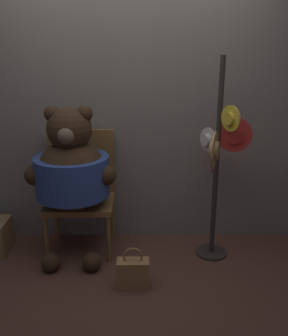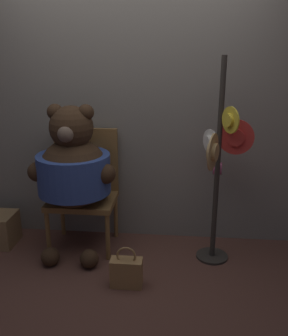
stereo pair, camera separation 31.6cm
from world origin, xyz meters
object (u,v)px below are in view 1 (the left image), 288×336
hat_display_rack (218,162)px  handbag_on_ground (133,273)px  teddy_bear (72,171)px  chair (81,187)px

hat_display_rack → handbag_on_ground: (-0.71, -0.47, -0.75)m
teddy_bear → hat_display_rack: (1.24, -0.03, 0.09)m
chair → handbag_on_ground: size_ratio=3.18×
teddy_bear → handbag_on_ground: teddy_bear is taller
hat_display_rack → handbag_on_ground: bearing=-146.5°
chair → handbag_on_ground: 0.95m
chair → teddy_bear: (-0.04, -0.18, 0.21)m
teddy_bear → hat_display_rack: bearing=-1.2°
teddy_bear → handbag_on_ground: bearing=-43.7°
teddy_bear → hat_display_rack: hat_display_rack is taller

